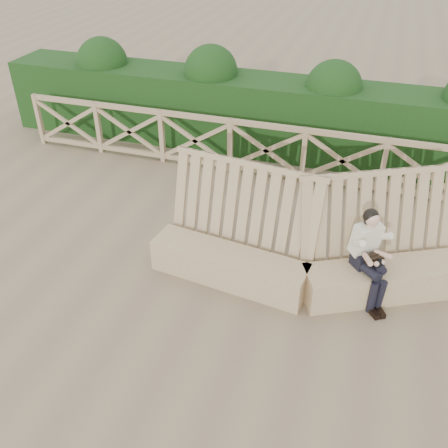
% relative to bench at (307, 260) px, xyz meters
% --- Properties ---
extents(ground, '(60.00, 60.00, 0.00)m').
position_rel_bench_xyz_m(ground, '(-1.30, -0.60, -0.41)').
color(ground, brown).
rests_on(ground, ground).
extents(bench, '(4.38, 1.71, 1.61)m').
position_rel_bench_xyz_m(bench, '(0.00, 0.00, 0.00)').
color(bench, '#8C6C50').
rests_on(bench, ground).
extents(woman, '(0.66, 0.76, 1.34)m').
position_rel_bench_xyz_m(woman, '(0.80, -0.02, 0.33)').
color(woman, black).
rests_on(woman, ground).
extents(guardrail, '(10.10, 0.09, 1.10)m').
position_rel_bench_xyz_m(guardrail, '(-1.30, 2.90, 0.15)').
color(guardrail, '#87704E').
rests_on(guardrail, ground).
extents(hedge, '(12.00, 1.20, 1.50)m').
position_rel_bench_xyz_m(hedge, '(-1.30, 4.10, 0.34)').
color(hedge, black).
rests_on(hedge, ground).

